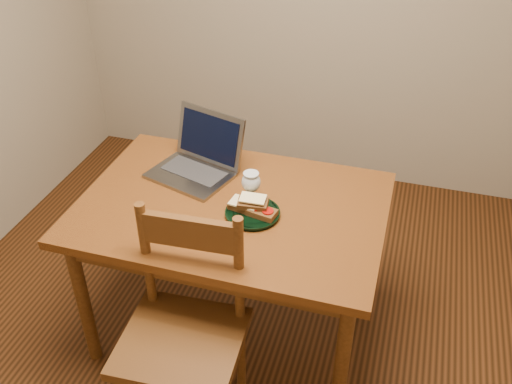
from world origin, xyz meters
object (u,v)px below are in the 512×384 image
(milk_glass, at_px, (251,188))
(laptop, at_px, (199,157))
(chair, at_px, (183,326))
(table, at_px, (232,220))
(plate, at_px, (253,213))

(milk_glass, height_order, laptop, laptop)
(chair, xyz_separation_m, laptop, (-0.20, 0.74, 0.28))
(table, xyz_separation_m, chair, (-0.03, -0.52, -0.13))
(plate, bearing_deg, chair, -105.80)
(milk_glass, xyz_separation_m, laptop, (-0.31, 0.19, -0.01))
(table, bearing_deg, milk_glass, 22.81)
(laptop, bearing_deg, chair, -57.75)
(chair, distance_m, plate, 0.54)
(laptop, bearing_deg, milk_glass, -14.73)
(chair, height_order, plate, chair)
(table, bearing_deg, plate, -23.44)
(chair, relative_size, milk_glass, 3.12)
(plate, height_order, laptop, laptop)
(table, distance_m, milk_glass, 0.18)
(milk_glass, bearing_deg, plate, -69.31)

